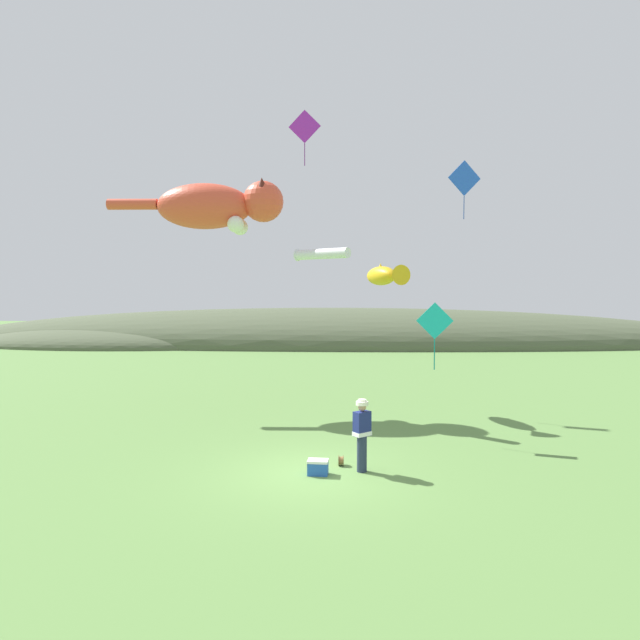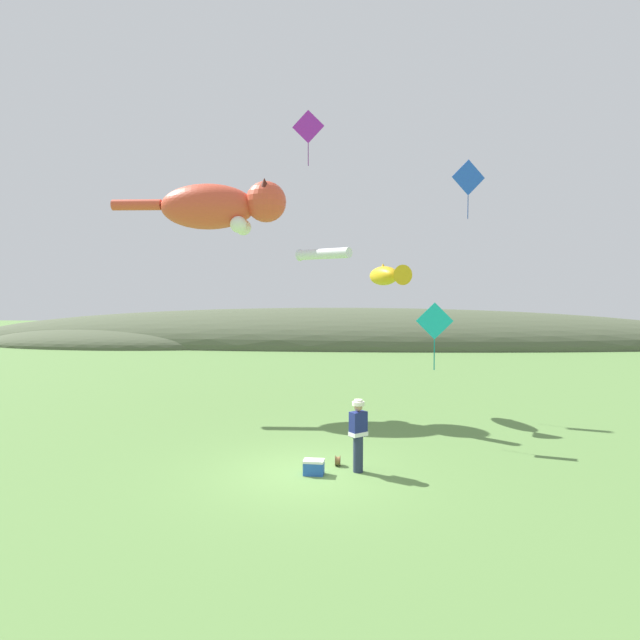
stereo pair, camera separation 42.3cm
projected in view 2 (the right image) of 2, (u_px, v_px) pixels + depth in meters
name	position (u px, v px, depth m)	size (l,w,h in m)	color
ground_plane	(310.00, 474.00, 13.71)	(120.00, 120.00, 0.00)	#5B8442
distant_hill_ridge	(317.00, 343.00, 45.68)	(63.19, 13.33, 5.64)	#4C563D
festival_attendant	(358.00, 433.00, 13.78)	(0.49, 0.47, 1.77)	#232D47
kite_spool	(338.00, 461.00, 14.30)	(0.13, 0.26, 0.26)	olive
picnic_cooler	(314.00, 467.00, 13.62)	(0.51, 0.36, 0.36)	blue
kite_giant_cat	(220.00, 207.00, 21.50)	(6.64, 1.94, 2.01)	#E04C33
kite_fish_windsock	(387.00, 275.00, 20.62)	(1.61, 2.71, 0.81)	gold
kite_tube_streamer	(323.00, 254.00, 19.65)	(2.04, 1.70, 0.44)	white
kite_diamond_blue	(468.00, 178.00, 22.08)	(1.34, 0.37, 2.28)	blue
kite_diamond_teal	(435.00, 322.00, 16.58)	(1.08, 0.09, 1.98)	#19BFBF
kite_diamond_violet	(308.00, 127.00, 23.00)	(1.32, 0.16, 2.23)	purple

